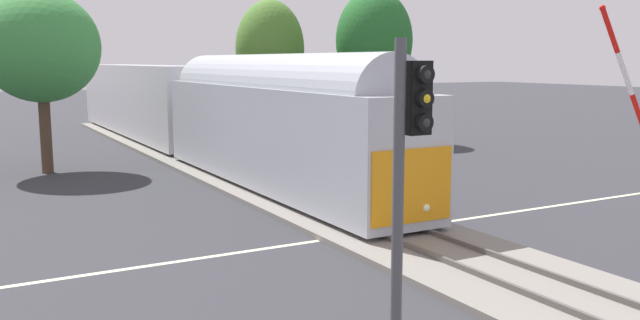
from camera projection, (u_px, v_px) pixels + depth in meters
ground_plane at (381, 232)px, 20.52m from camera, size 220.00×220.00×0.00m
road_centre_stripe at (381, 232)px, 20.52m from camera, size 44.00×0.20×0.01m
railway_track at (381, 229)px, 20.51m from camera, size 4.40×80.00×0.32m
commuter_train at (192, 106)px, 35.85m from camera, size 3.04×42.62×5.16m
traffic_signal_near_left at (408, 173)px, 9.07m from camera, size 0.53×0.38×5.51m
oak_behind_train at (40, 47)px, 30.47m from camera, size 5.33×5.33×8.42m
elm_centre_background at (270, 49)px, 43.79m from camera, size 4.52×4.52×9.18m
oak_far_right at (374, 41)px, 42.26m from camera, size 4.87×4.87×9.70m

